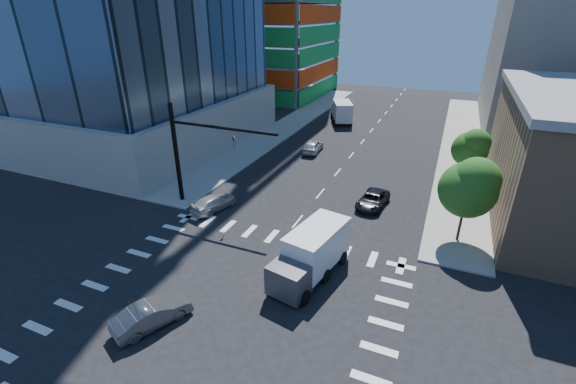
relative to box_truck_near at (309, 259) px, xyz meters
The scene contains 13 objects.
ground 6.48m from the box_truck_near, 123.07° to the right, with size 160.00×160.00×0.00m, color black.
road_markings 6.48m from the box_truck_near, 123.07° to the right, with size 20.00×20.00×0.01m, color silver.
sidewalk_ne 35.90m from the box_truck_near, 75.38° to the left, with size 5.00×60.00×0.15m, color #9A9891.
sidewalk_nw 38.22m from the box_truck_near, 114.67° to the left, with size 5.00×60.00×0.15m, color #9A9891.
signal_mast_nw 15.35m from the box_truck_near, 155.21° to the left, with size 10.20×0.40×9.00m.
tree_south 13.00m from the box_truck_near, 43.16° to the left, with size 4.16×4.16×6.82m.
tree_north 22.83m from the box_truck_near, 65.29° to the left, with size 3.54×3.52×5.78m.
car_nb_far 12.19m from the box_truck_near, 81.57° to the left, with size 2.15×4.66×1.29m, color black.
car_sb_near 12.66m from the box_truck_near, 152.36° to the left, with size 1.86×4.58×1.33m, color silver.
car_sb_mid 25.43m from the box_truck_near, 109.01° to the left, with size 1.89×4.69×1.60m, color #AFB1B8.
car_sb_cross 10.02m from the box_truck_near, 131.42° to the right, with size 1.53×4.39×1.44m, color #55565B.
box_truck_near is the anchor object (origin of this frame).
box_truck_far 40.79m from the box_truck_near, 102.89° to the left, with size 5.08×7.05×3.40m.
Camera 1 is at (10.37, -14.50, 16.13)m, focal length 24.00 mm.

